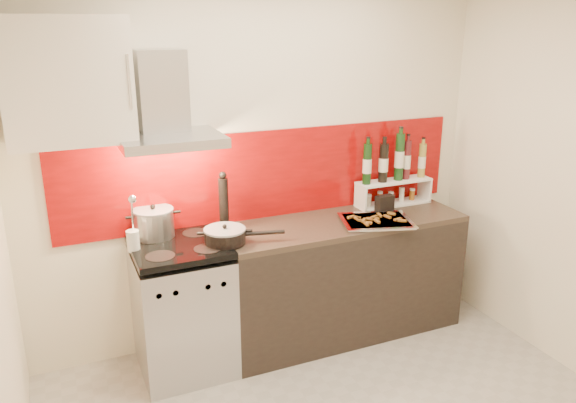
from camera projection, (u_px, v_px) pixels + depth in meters
name	position (u px, v px, depth m)	size (l,w,h in m)	color
back_wall	(263.00, 164.00, 4.01)	(3.40, 0.02, 2.60)	silver
backsplash	(270.00, 174.00, 4.04)	(3.00, 0.02, 0.64)	#780706
range_stove	(183.00, 309.00, 3.74)	(0.60, 0.60, 0.91)	#B7B7BA
counter	(341.00, 276.00, 4.20)	(1.80, 0.60, 0.90)	black
range_hood	(166.00, 111.00, 3.47)	(0.62, 0.50, 0.61)	#B7B7BA
upper_cabinet	(67.00, 81.00, 3.18)	(0.70, 0.35, 0.72)	silver
stock_pot	(154.00, 223.00, 3.69)	(0.26, 0.26, 0.23)	#B7B7BA
saute_pan	(226.00, 235.00, 3.61)	(0.52, 0.27, 0.12)	black
utensil_jar	(133.00, 234.00, 3.48)	(0.08, 0.12, 0.38)	silver
pepper_mill	(224.00, 202.00, 3.80)	(0.07, 0.07, 0.42)	black
step_shelf	(393.00, 174.00, 4.33)	(0.61, 0.17, 0.56)	white
caddy_box	(385.00, 203.00, 4.23)	(0.14, 0.06, 0.12)	black
baking_tray	(376.00, 221.00, 4.00)	(0.58, 0.51, 0.03)	silver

